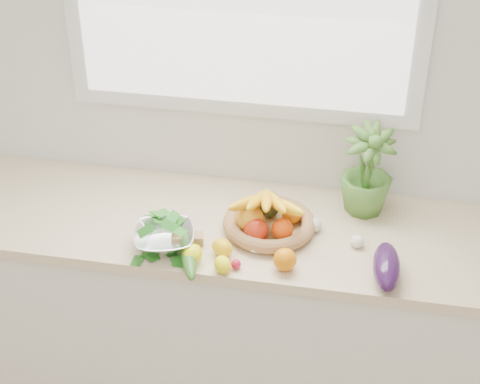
% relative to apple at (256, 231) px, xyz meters
% --- Properties ---
extents(back_wall, '(4.50, 0.02, 2.70)m').
position_rel_apple_xyz_m(back_wall, '(-0.12, 0.39, 0.41)').
color(back_wall, white).
rests_on(back_wall, ground).
extents(counter_cabinet, '(2.20, 0.58, 0.86)m').
position_rel_apple_xyz_m(counter_cabinet, '(-0.12, 0.09, -0.51)').
color(counter_cabinet, silver).
rests_on(counter_cabinet, ground).
extents(countertop, '(2.24, 0.62, 0.04)m').
position_rel_apple_xyz_m(countertop, '(-0.12, 0.09, -0.06)').
color(countertop, beige).
rests_on(countertop, counter_cabinet).
extents(orange_loose, '(0.09, 0.09, 0.08)m').
position_rel_apple_xyz_m(orange_loose, '(0.12, -0.14, -0.00)').
color(orange_loose, orange).
rests_on(orange_loose, countertop).
extents(lemon_a, '(0.08, 0.09, 0.06)m').
position_rel_apple_xyz_m(lemon_a, '(-0.08, -0.19, -0.02)').
color(lemon_a, '#FFEF0D').
rests_on(lemon_a, countertop).
extents(lemon_b, '(0.08, 0.09, 0.06)m').
position_rel_apple_xyz_m(lemon_b, '(-0.19, -0.16, -0.01)').
color(lemon_b, '#EFEE0D').
rests_on(lemon_b, countertop).
extents(lemon_c, '(0.10, 0.10, 0.06)m').
position_rel_apple_xyz_m(lemon_c, '(-0.10, -0.10, -0.01)').
color(lemon_c, yellow).
rests_on(lemon_c, countertop).
extents(apple, '(0.11, 0.11, 0.09)m').
position_rel_apple_xyz_m(apple, '(0.00, 0.00, 0.00)').
color(apple, red).
rests_on(apple, countertop).
extents(ginger, '(0.12, 0.07, 0.04)m').
position_rel_apple_xyz_m(ginger, '(-0.23, -0.06, -0.03)').
color(ginger, tan).
rests_on(ginger, countertop).
extents(garlic_a, '(0.05, 0.05, 0.04)m').
position_rel_apple_xyz_m(garlic_a, '(0.35, 0.03, -0.02)').
color(garlic_a, white).
rests_on(garlic_a, countertop).
extents(garlic_b, '(0.06, 0.06, 0.05)m').
position_rel_apple_xyz_m(garlic_b, '(0.19, 0.10, -0.02)').
color(garlic_b, silver).
rests_on(garlic_b, countertop).
extents(garlic_c, '(0.07, 0.07, 0.05)m').
position_rel_apple_xyz_m(garlic_c, '(0.01, -0.06, -0.02)').
color(garlic_c, beige).
rests_on(garlic_c, countertop).
extents(eggplant, '(0.10, 0.24, 0.09)m').
position_rel_apple_xyz_m(eggplant, '(0.45, -0.12, 0.00)').
color(eggplant, '#2C103C').
rests_on(eggplant, countertop).
extents(cucumber, '(0.14, 0.28, 0.05)m').
position_rel_apple_xyz_m(cucumber, '(-0.21, -0.15, -0.02)').
color(cucumber, '#205D1B').
rests_on(cucumber, countertop).
extents(radish, '(0.04, 0.04, 0.03)m').
position_rel_apple_xyz_m(radish, '(-0.04, -0.16, -0.03)').
color(radish, '#BB1734').
rests_on(radish, countertop).
extents(potted_herb, '(0.24, 0.24, 0.34)m').
position_rel_apple_xyz_m(potted_herb, '(0.36, 0.27, 0.13)').
color(potted_herb, '#4B802E').
rests_on(potted_herb, countertop).
extents(fruit_basket, '(0.37, 0.37, 0.18)m').
position_rel_apple_xyz_m(fruit_basket, '(0.03, 0.07, 0.01)').
color(fruit_basket, tan).
rests_on(fruit_basket, countertop).
extents(colander_with_spinach, '(0.26, 0.26, 0.12)m').
position_rel_apple_xyz_m(colander_with_spinach, '(-0.30, -0.10, 0.01)').
color(colander_with_spinach, silver).
rests_on(colander_with_spinach, countertop).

